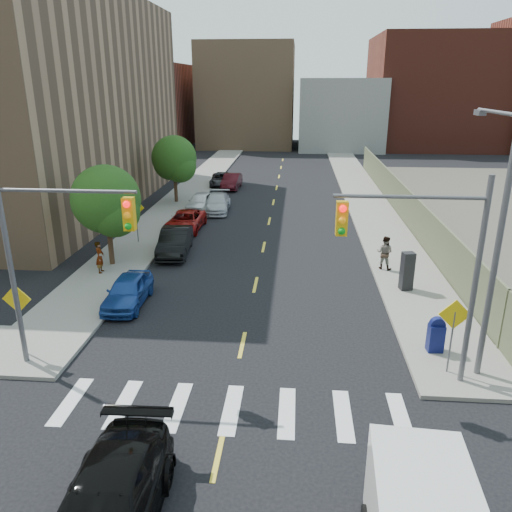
% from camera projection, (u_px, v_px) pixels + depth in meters
% --- Properties ---
extents(sidewalk_nw, '(3.50, 73.00, 0.15)m').
position_uv_depth(sidewalk_nw, '(203.00, 179.00, 51.17)').
color(sidewalk_nw, gray).
rests_on(sidewalk_nw, ground).
extents(sidewalk_ne, '(3.50, 73.00, 0.15)m').
position_uv_depth(sidewalk_ne, '(355.00, 181.00, 49.96)').
color(sidewalk_ne, gray).
rests_on(sidewalk_ne, ground).
extents(fence_north, '(0.12, 44.00, 2.50)m').
position_uv_depth(fence_north, '(401.00, 200.00, 36.73)').
color(fence_north, '#6C704E').
rests_on(fence_north, ground).
extents(bg_bldg_west, '(14.00, 18.00, 12.00)m').
position_uv_depth(bg_bldg_west, '(144.00, 106.00, 77.13)').
color(bg_bldg_west, '#592319').
rests_on(bg_bldg_west, ground).
extents(bg_bldg_midwest, '(14.00, 16.00, 15.00)m').
position_uv_depth(bg_bldg_midwest, '(248.00, 96.00, 77.27)').
color(bg_bldg_midwest, '#8C6B4C').
rests_on(bg_bldg_midwest, ground).
extents(bg_bldg_center, '(12.00, 16.00, 10.00)m').
position_uv_depth(bg_bldg_center, '(339.00, 113.00, 75.12)').
color(bg_bldg_center, gray).
rests_on(bg_bldg_center, ground).
extents(bg_bldg_east, '(18.00, 18.00, 16.00)m').
position_uv_depth(bg_bldg_east, '(433.00, 92.00, 74.92)').
color(bg_bldg_east, '#592319').
rests_on(bg_bldg_east, ground).
extents(signal_nw, '(4.59, 0.30, 7.00)m').
position_uv_depth(signal_nw, '(51.00, 244.00, 16.17)').
color(signal_nw, '#59595E').
rests_on(signal_nw, ground).
extents(signal_ne, '(4.59, 0.30, 7.00)m').
position_uv_depth(signal_ne, '(428.00, 254.00, 15.23)').
color(signal_ne, '#59595E').
rests_on(signal_ne, ground).
extents(streetlight_ne, '(0.25, 3.70, 9.00)m').
position_uv_depth(streetlight_ne, '(496.00, 226.00, 15.68)').
color(streetlight_ne, '#59595E').
rests_on(streetlight_ne, ground).
extents(warn_sign_nw, '(1.06, 0.06, 2.83)m').
position_uv_depth(warn_sign_nw, '(18.00, 307.00, 17.61)').
color(warn_sign_nw, '#59595E').
rests_on(warn_sign_nw, ground).
extents(warn_sign_ne, '(1.06, 0.06, 2.83)m').
position_uv_depth(warn_sign_ne, '(454.00, 323.00, 16.45)').
color(warn_sign_ne, '#59595E').
rests_on(warn_sign_ne, ground).
extents(warn_sign_midwest, '(1.06, 0.06, 2.83)m').
position_uv_depth(warn_sign_midwest, '(136.00, 213.00, 30.31)').
color(warn_sign_midwest, '#59595E').
rests_on(warn_sign_midwest, ground).
extents(tree_west_near, '(3.66, 3.64, 5.52)m').
position_uv_depth(tree_west_near, '(107.00, 204.00, 26.12)').
color(tree_west_near, '#332114').
rests_on(tree_west_near, ground).
extents(tree_west_far, '(3.66, 3.64, 5.52)m').
position_uv_depth(tree_west_far, '(174.00, 161.00, 40.23)').
color(tree_west_far, '#332114').
rests_on(tree_west_far, ground).
extents(parked_car_blue, '(1.67, 3.97, 1.34)m').
position_uv_depth(parked_car_blue, '(128.00, 291.00, 22.30)').
color(parked_car_blue, navy).
rests_on(parked_car_blue, ground).
extents(parked_car_black, '(1.96, 4.67, 1.50)m').
position_uv_depth(parked_car_black, '(175.00, 241.00, 28.93)').
color(parked_car_black, black).
rests_on(parked_car_black, ground).
extents(parked_car_red, '(2.24, 4.69, 1.29)m').
position_uv_depth(parked_car_red, '(186.00, 221.00, 33.57)').
color(parked_car_red, maroon).
rests_on(parked_car_red, ground).
extents(parked_car_silver, '(2.11, 4.74, 1.35)m').
position_uv_depth(parked_car_silver, '(217.00, 203.00, 38.47)').
color(parked_car_silver, '#B1B3B9').
rests_on(parked_car_silver, ground).
extents(parked_car_white, '(2.07, 4.28, 1.41)m').
position_uv_depth(parked_car_white, '(201.00, 202.00, 38.71)').
color(parked_car_white, silver).
rests_on(parked_car_white, ground).
extents(parked_car_maroon, '(1.63, 4.26, 1.38)m').
position_uv_depth(parked_car_maroon, '(232.00, 181.00, 46.75)').
color(parked_car_maroon, '#380B11').
rests_on(parked_car_maroon, ground).
extents(parked_car_grey, '(2.46, 4.72, 1.27)m').
position_uv_depth(parked_car_grey, '(222.00, 180.00, 47.84)').
color(parked_car_grey, black).
rests_on(parked_car_grey, ground).
extents(black_sedan, '(2.33, 5.47, 1.57)m').
position_uv_depth(black_sedan, '(107.00, 510.00, 10.74)').
color(black_sedan, black).
rests_on(black_sedan, ground).
extents(mailbox, '(0.58, 0.46, 1.35)m').
position_uv_depth(mailbox, '(436.00, 335.00, 18.15)').
color(mailbox, '#0D144F').
rests_on(mailbox, sidewalk_ne).
extents(payphone, '(0.64, 0.56, 1.85)m').
position_uv_depth(payphone, '(407.00, 271.00, 23.50)').
color(payphone, black).
rests_on(payphone, sidewalk_ne).
extents(pedestrian_west, '(0.45, 0.64, 1.66)m').
position_uv_depth(pedestrian_west, '(100.00, 257.00, 25.66)').
color(pedestrian_west, gray).
rests_on(pedestrian_west, sidewalk_nw).
extents(pedestrian_east, '(1.08, 0.98, 1.79)m').
position_uv_depth(pedestrian_east, '(385.00, 253.00, 26.14)').
color(pedestrian_east, gray).
rests_on(pedestrian_east, sidewalk_ne).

